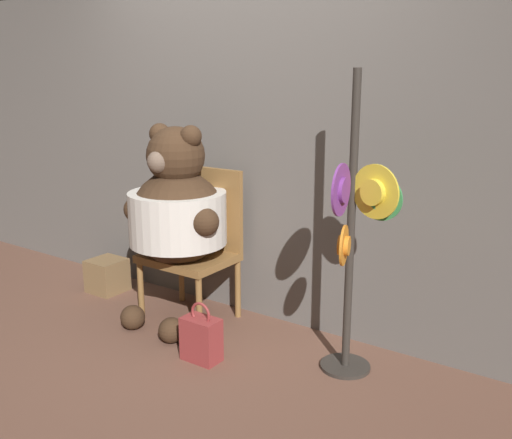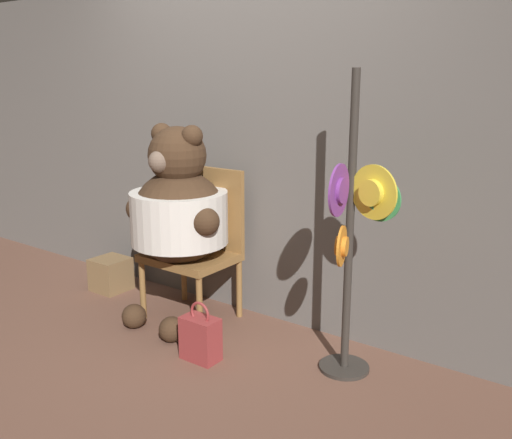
% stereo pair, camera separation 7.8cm
% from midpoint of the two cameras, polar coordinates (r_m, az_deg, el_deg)
% --- Properties ---
extents(ground_plane, '(14.00, 14.00, 0.00)m').
position_cam_midpoint_polar(ground_plane, '(3.53, -8.45, -12.81)').
color(ground_plane, brown).
extents(wall_back, '(8.00, 0.10, 2.22)m').
position_cam_midpoint_polar(wall_back, '(3.78, -0.99, 6.80)').
color(wall_back, '#66605B').
rests_on(wall_back, ground_plane).
extents(chair, '(0.56, 0.46, 1.00)m').
position_cam_midpoint_polar(chair, '(3.83, -6.53, -2.02)').
color(chair, olive).
rests_on(chair, ground_plane).
extents(teddy_bear, '(0.75, 0.67, 1.30)m').
position_cam_midpoint_polar(teddy_bear, '(3.67, -8.53, 0.79)').
color(teddy_bear, '#3D2819').
rests_on(teddy_bear, ground_plane).
extents(hat_display_rack, '(0.42, 0.45, 1.63)m').
position_cam_midpoint_polar(hat_display_rack, '(2.97, 9.31, -1.46)').
color(hat_display_rack, '#332D28').
rests_on(hat_display_rack, ground_plane).
extents(handbag_on_ground, '(0.22, 0.13, 0.35)m').
position_cam_midpoint_polar(handbag_on_ground, '(3.35, -6.18, -11.74)').
color(handbag_on_ground, maroon).
rests_on(handbag_on_ground, ground_plane).
extents(wooden_crate, '(0.25, 0.25, 0.25)m').
position_cam_midpoint_polar(wooden_crate, '(4.49, -15.14, -5.41)').
color(wooden_crate, brown).
rests_on(wooden_crate, ground_plane).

